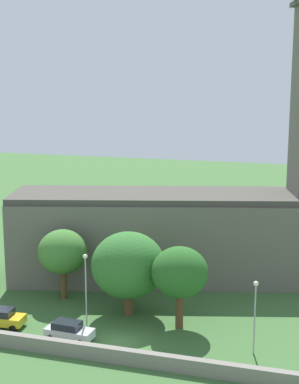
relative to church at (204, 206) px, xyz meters
name	(u,v)px	position (x,y,z in m)	size (l,w,h in m)	color
ground_plane	(162,286)	(-3.84, -4.01, -8.71)	(200.00, 200.00, 0.00)	#3D6633
church	(204,206)	(0.00, 0.00, 0.00)	(39.30, 17.96, 34.73)	#666056
quay_barrier	(103,353)	(-3.84, -22.34, -8.07)	(50.46, 0.70, 1.29)	gray
car_yellow	(2,318)	(-15.44, -18.78, -7.82)	(4.22, 2.47, 1.76)	gold
car_silver	(69,331)	(-8.20, -19.63, -7.83)	(4.44, 2.29, 1.74)	silver
streetlamp_west_mid	(86,281)	(-7.42, -17.39, -3.78)	(0.44, 0.44, 7.45)	#9EA0A5
streetlamp_central	(255,305)	(7.99, -17.49, -4.32)	(0.44, 0.44, 6.51)	#9EA0A5
tree_churchyard	(180,273)	(0.63, -14.11, -3.31)	(5.29, 5.29, 7.83)	brown
tree_by_tower	(63,252)	(-12.91, -10.56, -3.57)	(5.21, 5.21, 7.54)	brown
tree_riverside_west	(128,265)	(-4.94, -12.57, -3.62)	(7.27, 7.27, 8.39)	brown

